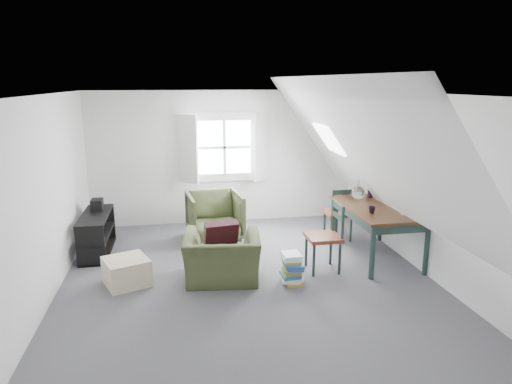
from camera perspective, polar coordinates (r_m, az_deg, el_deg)
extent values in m
plane|color=#4E4E53|center=(6.40, -1.01, -10.84)|extent=(5.50, 5.50, 0.00)
plane|color=white|center=(5.83, -1.11, 12.14)|extent=(5.50, 5.50, 0.00)
plane|color=silver|center=(8.67, -3.98, 4.31)|extent=(5.00, 0.00, 5.00)
plane|color=silver|center=(3.44, 6.43, -10.54)|extent=(5.00, 0.00, 5.00)
plane|color=silver|center=(6.13, -24.82, -0.88)|extent=(0.00, 5.50, 5.50)
plane|color=silver|center=(6.84, 20.09, 0.97)|extent=(0.00, 5.50, 5.50)
plane|color=white|center=(5.85, -16.29, 4.47)|extent=(3.19, 5.50, 4.48)
plane|color=white|center=(6.32, 12.98, 5.32)|extent=(3.19, 5.50, 4.48)
cube|color=white|center=(8.62, -3.99, 5.60)|extent=(1.30, 0.04, 1.30)
cube|color=white|center=(8.41, -8.50, 5.29)|extent=(0.35, 0.35, 1.25)
cube|color=white|center=(8.56, 0.68, 5.58)|extent=(0.35, 0.35, 1.25)
cube|color=white|center=(8.61, -3.98, 5.59)|extent=(1.00, 0.02, 1.00)
cube|color=white|center=(8.59, -3.97, 5.57)|extent=(1.08, 0.04, 0.05)
cube|color=white|center=(8.59, -3.97, 5.57)|extent=(0.05, 0.04, 1.08)
cube|color=white|center=(7.53, 9.10, 6.56)|extent=(0.35, 0.75, 0.47)
imported|color=#384123|center=(6.39, -4.20, -10.90)|extent=(1.11, 1.00, 0.66)
imported|color=#384123|center=(7.96, -5.12, -5.86)|extent=(0.98, 1.00, 0.83)
cube|color=#340E15|center=(6.32, -4.44, -5.62)|extent=(0.50, 0.34, 0.48)
cube|color=beige|center=(6.43, -15.88, -9.53)|extent=(0.70, 0.70, 0.36)
cube|color=#341D0D|center=(7.13, 15.10, -1.95)|extent=(0.98, 1.63, 0.04)
cube|color=#1E332D|center=(7.15, 15.06, -2.62)|extent=(0.87, 1.52, 0.13)
cylinder|color=#1E332D|center=(6.46, 14.36, -7.34)|extent=(0.08, 0.08, 0.77)
cylinder|color=#1E332D|center=(6.83, 20.57, -6.66)|extent=(0.08, 0.08, 0.77)
cylinder|color=#1E332D|center=(7.73, 9.92, -3.60)|extent=(0.08, 0.08, 0.77)
cylinder|color=#1E332D|center=(8.04, 15.33, -3.22)|extent=(0.08, 0.08, 0.77)
sphere|color=silver|center=(7.43, 12.66, -0.09)|extent=(0.21, 0.21, 0.21)
cylinder|color=silver|center=(7.40, 12.71, 0.92)|extent=(0.07, 0.07, 0.11)
cylinder|color=black|center=(7.61, 14.11, 0.33)|extent=(0.09, 0.09, 0.27)
cylinder|color=#3F2D1E|center=(7.55, 14.24, 2.54)|extent=(0.03, 0.06, 0.49)
cylinder|color=#3F2D1E|center=(7.57, 14.32, 2.56)|extent=(0.05, 0.07, 0.49)
cylinder|color=#3F2D1E|center=(7.54, 14.20, 2.52)|extent=(0.06, 0.08, 0.48)
imported|color=black|center=(6.76, 14.26, -2.56)|extent=(0.11, 0.11, 0.09)
cube|color=white|center=(6.82, 18.24, -2.49)|extent=(0.14, 0.10, 0.04)
cube|color=brown|center=(7.93, 10.22, -2.60)|extent=(0.43, 0.43, 0.05)
cylinder|color=#1E332D|center=(8.21, 10.87, -3.81)|extent=(0.04, 0.04, 0.44)
cylinder|color=#1E332D|center=(7.91, 11.78, -4.55)|extent=(0.04, 0.04, 0.44)
cylinder|color=#1E332D|center=(8.10, 8.55, -3.97)|extent=(0.04, 0.04, 0.44)
cylinder|color=#1E332D|center=(7.78, 9.37, -4.73)|extent=(0.04, 0.04, 0.44)
cylinder|color=#1E332D|center=(7.76, 12.00, -1.31)|extent=(0.04, 0.04, 0.46)
cylinder|color=#1E332D|center=(7.63, 9.56, -1.44)|extent=(0.04, 0.04, 0.46)
cube|color=#1E332D|center=(7.65, 10.85, -0.03)|extent=(0.35, 0.03, 0.08)
cube|color=#1E332D|center=(7.68, 10.81, -1.00)|extent=(0.35, 0.03, 0.06)
cube|color=brown|center=(6.58, 8.39, -5.61)|extent=(0.47, 0.47, 0.06)
cylinder|color=#1E332D|center=(6.78, 6.29, -7.29)|extent=(0.04, 0.04, 0.48)
cylinder|color=#1E332D|center=(6.89, 9.32, -7.04)|extent=(0.04, 0.04, 0.48)
cylinder|color=#1E332D|center=(6.45, 7.24, -8.46)|extent=(0.04, 0.04, 0.48)
cylinder|color=#1E332D|center=(6.57, 10.42, -8.17)|extent=(0.04, 0.04, 0.48)
cylinder|color=#1E332D|center=(6.74, 9.66, -3.01)|extent=(0.04, 0.04, 0.50)
cylinder|color=#1E332D|center=(6.40, 10.80, -3.96)|extent=(0.04, 0.04, 0.50)
cube|color=#1E332D|center=(6.52, 10.29, -1.79)|extent=(0.03, 0.38, 0.09)
cube|color=#1E332D|center=(6.56, 10.23, -3.01)|extent=(0.03, 0.38, 0.07)
cube|color=black|center=(7.76, -19.11, -7.01)|extent=(0.41, 1.23, 0.03)
cube|color=black|center=(7.66, -19.28, -4.96)|extent=(0.41, 1.23, 0.03)
cube|color=black|center=(7.58, -19.47, -2.76)|extent=(0.41, 1.23, 0.03)
cube|color=black|center=(7.10, -20.00, -6.49)|extent=(0.41, 0.03, 0.62)
cube|color=black|center=(8.23, -18.67, -3.65)|extent=(0.41, 0.03, 0.62)
cube|color=#264C99|center=(7.39, -19.59, -7.16)|extent=(0.18, 0.21, 0.23)
cube|color=red|center=(7.82, -19.07, -5.97)|extent=(0.18, 0.25, 0.23)
cube|color=white|center=(7.43, -19.59, -4.56)|extent=(0.18, 0.23, 0.21)
cube|color=black|center=(7.79, -19.25, -1.55)|extent=(0.18, 0.24, 0.19)
cube|color=#B29933|center=(6.30, 4.65, -11.13)|extent=(0.22, 0.29, 0.04)
cube|color=white|center=(6.29, 4.35, -10.79)|extent=(0.28, 0.32, 0.04)
cube|color=white|center=(6.27, 4.77, -10.54)|extent=(0.24, 0.31, 0.04)
cube|color=#337F4C|center=(6.25, 4.27, -10.29)|extent=(0.24, 0.29, 0.03)
cube|color=#264C99|center=(6.22, 4.54, -10.12)|extent=(0.26, 0.33, 0.03)
cube|color=#B29933|center=(6.23, 4.48, -9.81)|extent=(0.22, 0.29, 0.03)
cube|color=#B29933|center=(6.24, 4.50, -9.47)|extent=(0.26, 0.32, 0.04)
cube|color=#264C99|center=(6.19, 4.84, -9.28)|extent=(0.26, 0.33, 0.04)
cube|color=#264C99|center=(6.17, 4.65, -8.98)|extent=(0.26, 0.32, 0.03)
cube|color=#B29933|center=(6.20, 4.46, -8.49)|extent=(0.24, 0.30, 0.04)
cube|color=white|center=(6.18, 4.38, -8.18)|extent=(0.24, 0.28, 0.04)
cube|color=white|center=(6.17, 4.43, -7.82)|extent=(0.24, 0.29, 0.03)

